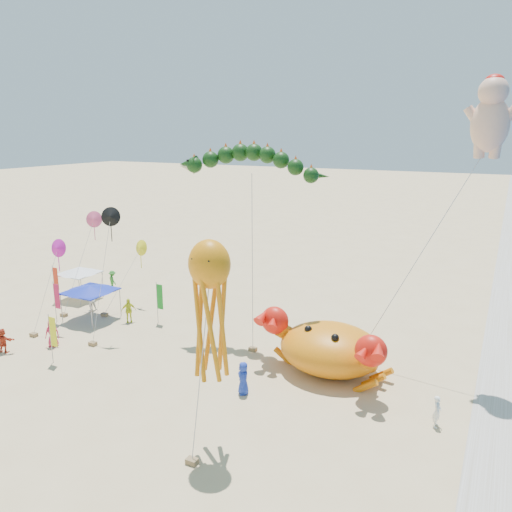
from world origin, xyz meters
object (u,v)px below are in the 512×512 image
Objects in this scene: octopus_kite at (210,299)px; canopy_blue at (90,289)px; dragon_kite at (250,166)px; cherub_kite at (490,115)px; crab_inflatable at (330,347)px; canopy_white at (79,271)px.

canopy_blue is at bearing 151.15° from octopus_kite.
octopus_kite reaches higher than canopy_blue.
cherub_kite reaches higher than dragon_kite.
dragon_kite is at bearing 109.80° from octopus_kite.
crab_inflatable is 0.49× the size of cherub_kite.
canopy_white is at bearing 149.62° from octopus_kite.
octopus_kite is (4.21, -11.70, -4.78)m from dragon_kite.
cherub_kite is 18.00m from octopus_kite.
cherub_kite is 1.76× the size of octopus_kite.
octopus_kite is 24.72m from canopy_white.
crab_inflatable reaches higher than canopy_white.
dragon_kite is at bearing -2.03° from canopy_white.
canopy_blue is (-16.48, 9.08, -4.54)m from octopus_kite.
cherub_kite is 5.36× the size of canopy_white.
crab_inflatable is at bearing -0.15° from canopy_blue.
octopus_kite is (-9.55, -13.10, -7.81)m from cherub_kite.
dragon_kite reaches higher than octopus_kite.
cherub_kite is 4.72× the size of canopy_blue.
canopy_white is (-4.48, 3.21, -0.00)m from canopy_blue.
canopy_white is at bearing 177.97° from dragon_kite.
crab_inflatable is 10.80m from octopus_kite.
cherub_kite is (13.77, 1.40, 3.03)m from dragon_kite.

